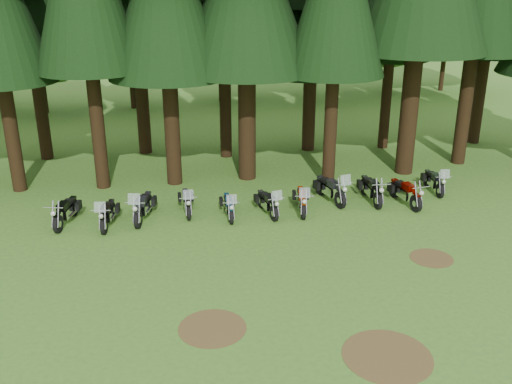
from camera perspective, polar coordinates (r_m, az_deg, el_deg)
The scene contains 21 objects.
ground at distance 17.51m, azimuth 4.65°, elevation -8.70°, with size 120.00×120.00×0.00m, color #396724.
decid_2 at distance 40.01m, azimuth -20.72°, elevation 14.32°, with size 6.72×6.53×8.40m.
decid_3 at distance 39.95m, azimuth -12.21°, elevation 14.51°, with size 6.12×5.95×7.65m.
decid_4 at distance 41.58m, azimuth -3.21°, elevation 14.96°, with size 5.93×5.76×7.41m.
decid_5 at distance 42.33m, azimuth 6.34°, elevation 17.51°, with size 8.45×8.21×10.56m.
decid_6 at distance 45.97m, azimuth 13.92°, elevation 16.02°, with size 7.06×6.86×8.82m.
decid_7 at distance 47.86m, azimuth 19.36°, elevation 16.88°, with size 8.44×8.20×10.55m.
dirt_patch_0 at distance 15.33m, azimuth -4.39°, elevation -13.41°, with size 1.80×1.80×0.01m, color #4C3D1E.
dirt_patch_1 at distance 19.52m, azimuth 17.14°, elevation -6.33°, with size 1.40×1.40×0.01m, color #4C3D1E.
dirt_patch_2 at distance 14.68m, azimuth 12.98°, elevation -15.69°, with size 2.20×2.20×0.01m, color #4C3D1E.
motorcycle_0 at distance 22.13m, azimuth -18.49°, elevation -1.92°, with size 0.71×2.17×0.90m.
motorcycle_1 at distance 21.50m, azimuth -14.61°, elevation -2.19°, with size 0.60×2.13×1.34m.
motorcycle_2 at distance 21.74m, azimuth -11.23°, elevation -1.53°, with size 0.87×2.30×1.46m.
motorcycle_3 at distance 22.10m, azimuth -6.93°, elevation -1.03°, with size 0.39×2.07×1.31m.
motorcycle_4 at distance 21.61m, azimuth -2.74°, elevation -1.46°, with size 0.38×1.99×1.26m.
motorcycle_5 at distance 21.83m, azimuth 1.16°, elevation -1.16°, with size 0.56×2.08×1.31m.
motorcycle_6 at distance 22.13m, azimuth 4.60°, elevation -0.87°, with size 0.66×2.16×1.36m.
motorcycle_7 at distance 23.24m, azimuth 7.44°, elevation 0.22°, with size 0.74×2.37×1.49m.
motorcycle_8 at distance 23.52m, azimuth 11.44°, elevation 0.18°, with size 0.37×2.32×0.94m.
motorcycle_9 at distance 23.52m, azimuth 14.68°, elevation -0.11°, with size 0.42×2.29×0.93m.
motorcycle_10 at distance 25.25m, azimuth 17.36°, elevation 0.97°, with size 0.52×2.12×1.33m.
Camera 1 is at (-4.38, -14.60, 8.62)m, focal length 40.00 mm.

